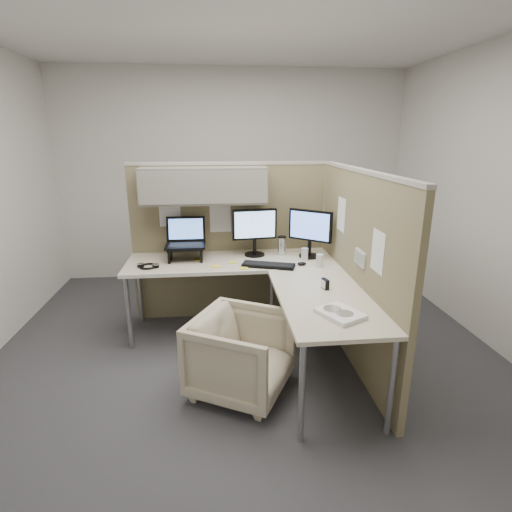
{
  "coord_description": "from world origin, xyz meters",
  "views": [
    {
      "loc": [
        -0.25,
        -3.13,
        1.88
      ],
      "look_at": [
        0.1,
        0.25,
        0.85
      ],
      "focal_mm": 28.0,
      "sensor_mm": 36.0,
      "label": 1
    }
  ],
  "objects": [
    {
      "name": "soda_can_green",
      "position": [
        0.68,
        0.24,
        0.79
      ],
      "size": [
        0.07,
        0.07,
        0.12
      ],
      "primitive_type": "cylinder",
      "color": "silver",
      "rests_on": "desk"
    },
    {
      "name": "soda_can_silver",
      "position": [
        0.59,
        0.45,
        0.79
      ],
      "size": [
        0.07,
        0.07,
        0.12
      ],
      "primitive_type": "cylinder",
      "color": "silver",
      "rests_on": "desk"
    },
    {
      "name": "desk",
      "position": [
        0.12,
        0.13,
        0.69
      ],
      "size": [
        2.0,
        1.98,
        0.73
      ],
      "color": "beige",
      "rests_on": "ground"
    },
    {
      "name": "monitor_left",
      "position": [
        0.13,
        0.67,
        1.0
      ],
      "size": [
        0.44,
        0.2,
        0.47
      ],
      "rotation": [
        0.0,
        0.0,
        0.11
      ],
      "color": "black",
      "rests_on": "desk"
    },
    {
      "name": "office_chair",
      "position": [
        -0.09,
        -0.49,
        0.34
      ],
      "size": [
        0.86,
        0.87,
        0.68
      ],
      "primitive_type": "imported",
      "rotation": [
        0.0,
        0.0,
        1.08
      ],
      "color": "beige",
      "rests_on": "ground"
    },
    {
      "name": "mouse",
      "position": [
        0.53,
        0.31,
        0.75
      ],
      "size": [
        0.09,
        0.06,
        0.03
      ],
      "primitive_type": "ellipsoid",
      "rotation": [
        0.0,
        0.0,
        0.05
      ],
      "color": "black",
      "rests_on": "desk"
    },
    {
      "name": "sticky_note_a",
      "position": [
        -0.26,
        0.34,
        0.73
      ],
      "size": [
        0.08,
        0.08,
        0.01
      ],
      "primitive_type": "cube",
      "rotation": [
        0.0,
        0.0,
        0.12
      ],
      "color": "yellow",
      "rests_on": "desk"
    },
    {
      "name": "travel_mug",
      "position": [
        0.4,
        0.66,
        0.83
      ],
      "size": [
        0.09,
        0.09,
        0.19
      ],
      "color": "silver",
      "rests_on": "desk"
    },
    {
      "name": "desk_clock",
      "position": [
        0.59,
        -0.29,
        0.77
      ],
      "size": [
        0.05,
        0.08,
        0.08
      ],
      "rotation": [
        0.0,
        0.0,
        -1.33
      ],
      "color": "black",
      "rests_on": "desk"
    },
    {
      "name": "keyboard",
      "position": [
        0.22,
        0.3,
        0.74
      ],
      "size": [
        0.5,
        0.3,
        0.02
      ],
      "primitive_type": "cube",
      "rotation": [
        0.0,
        0.0,
        -0.32
      ],
      "color": "black",
      "rests_on": "desk"
    },
    {
      "name": "ground",
      "position": [
        0.0,
        0.0,
        0.0
      ],
      "size": [
        4.5,
        4.5,
        0.0
      ],
      "primitive_type": "plane",
      "color": "#333237",
      "rests_on": "ground"
    },
    {
      "name": "partition_back",
      "position": [
        -0.22,
        0.83,
        1.1
      ],
      "size": [
        2.0,
        0.36,
        1.63
      ],
      "color": "#847856",
      "rests_on": "ground"
    },
    {
      "name": "monitor_right",
      "position": [
        0.66,
        0.56,
        1.0
      ],
      "size": [
        0.37,
        0.3,
        0.47
      ],
      "rotation": [
        0.0,
        0.0,
        -0.66
      ],
      "color": "black",
      "rests_on": "desk"
    },
    {
      "name": "headphones",
      "position": [
        -0.87,
        0.39,
        0.74
      ],
      "size": [
        0.2,
        0.2,
        0.03
      ],
      "rotation": [
        0.0,
        0.0,
        -0.24
      ],
      "color": "black",
      "rests_on": "desk"
    },
    {
      "name": "sticky_note_d",
      "position": [
        -0.1,
        0.44,
        0.73
      ],
      "size": [
        0.08,
        0.08,
        0.01
      ],
      "primitive_type": "cube",
      "rotation": [
        0.0,
        0.0,
        -0.01
      ],
      "color": "yellow",
      "rests_on": "desk"
    },
    {
      "name": "laptop_station",
      "position": [
        -0.54,
        0.62,
        0.88
      ],
      "size": [
        0.38,
        0.32,
        0.39
      ],
      "color": "black",
      "rests_on": "desk"
    },
    {
      "name": "paper_stack",
      "position": [
        0.55,
        -0.78,
        0.75
      ],
      "size": [
        0.33,
        0.36,
        0.03
      ],
      "rotation": [
        0.0,
        0.0,
        0.48
      ],
      "color": "white",
      "rests_on": "desk"
    },
    {
      "name": "sticky_note_c",
      "position": [
        -0.42,
        0.58,
        0.73
      ],
      "size": [
        0.1,
        0.1,
        0.01
      ],
      "primitive_type": "cube",
      "rotation": [
        0.0,
        0.0,
        0.34
      ],
      "color": "yellow",
      "rests_on": "desk"
    },
    {
      "name": "partition_right",
      "position": [
        0.9,
        -0.07,
        0.82
      ],
      "size": [
        0.07,
        2.03,
        1.63
      ],
      "color": "#847856",
      "rests_on": "ground"
    },
    {
      "name": "sticky_note_b",
      "position": [
        -0.01,
        0.27,
        0.73
      ],
      "size": [
        0.08,
        0.08,
        0.01
      ],
      "primitive_type": "cube",
      "rotation": [
        0.0,
        0.0,
        -0.11
      ],
      "color": "yellow",
      "rests_on": "desk"
    }
  ]
}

